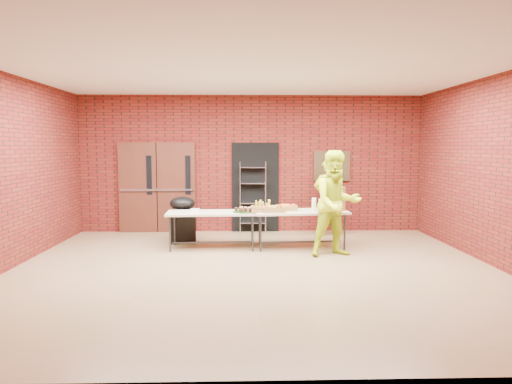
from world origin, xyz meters
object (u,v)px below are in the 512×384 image
table_left (212,215)px  volunteer_man (337,203)px  wire_rack (253,197)px  table_right (301,214)px  volunteer_woman (327,198)px  coffee_dispenser (335,198)px  covered_grill (183,219)px

table_left → volunteer_man: size_ratio=0.93×
wire_rack → table_right: size_ratio=0.89×
volunteer_woman → volunteer_man: size_ratio=0.89×
table_right → volunteer_man: size_ratio=0.97×
table_right → volunteer_man: bearing=-53.6°
volunteer_woman → volunteer_man: 1.90m
coffee_dispenser → covered_grill: coffee_dispenser is taller
wire_rack → covered_grill: bearing=-143.0°
table_left → covered_grill: covered_grill is taller
table_right → covered_grill: covered_grill is taller
wire_rack → covered_grill: size_ratio=1.72×
table_right → coffee_dispenser: 0.75m
table_right → volunteer_woman: 1.46m
table_left → volunteer_woman: 2.79m
volunteer_man → table_right: bearing=119.1°
table_right → volunteer_woman: size_ratio=1.08×
coffee_dispenser → volunteer_woman: bearing=86.4°
wire_rack → table_left: bearing=-114.7°
coffee_dispenser → covered_grill: (-3.09, 0.54, -0.50)m
wire_rack → volunteer_man: (1.48, -2.32, 0.14)m
volunteer_woman → volunteer_man: bearing=77.2°
covered_grill → volunteer_woman: 3.25m
wire_rack → coffee_dispenser: size_ratio=3.52×
table_left → table_right: bearing=-2.7°
volunteer_man → table_left: bearing=151.7°
covered_grill → wire_rack: bearing=26.3°
coffee_dispenser → volunteer_man: bearing=-98.6°
table_right → covered_grill: bearing=160.3°
covered_grill → volunteer_man: size_ratio=0.50×
table_left → table_right: size_ratio=0.96×
table_left → covered_grill: 0.92m
table_right → coffee_dispenser: (0.68, 0.09, 0.30)m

